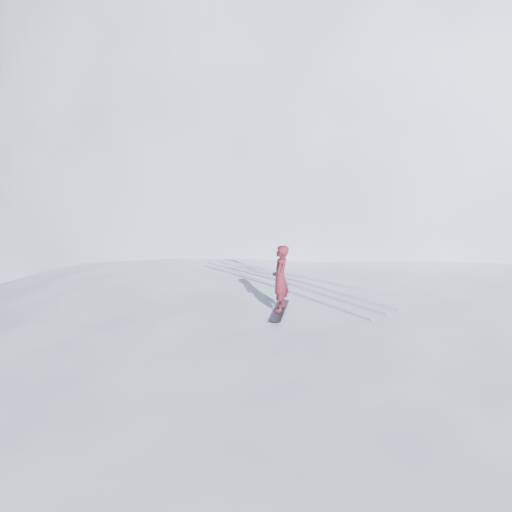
{
  "coord_description": "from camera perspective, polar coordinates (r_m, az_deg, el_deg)",
  "views": [
    {
      "loc": [
        -9.18,
        -4.89,
        7.02
      ],
      "look_at": [
        -2.6,
        4.8,
        3.5
      ],
      "focal_mm": 35.0,
      "sensor_mm": 36.0,
      "label": 1
    }
  ],
  "objects": [
    {
      "name": "ground",
      "position": [
        12.55,
        24.11,
        -18.95
      ],
      "size": [
        400.0,
        400.0,
        0.0
      ],
      "primitive_type": "plane",
      "color": "white",
      "rests_on": "ground"
    },
    {
      "name": "near_ridge",
      "position": [
        14.67,
        16.18,
        -12.6
      ],
      "size": [
        36.0,
        28.0,
        4.8
      ],
      "primitive_type": "ellipsoid",
      "color": "white",
      "rests_on": "ground"
    },
    {
      "name": "summit_peak",
      "position": [
        44.45,
        11.02,
        7.32
      ],
      "size": [
        60.0,
        56.0,
        56.0
      ],
      "primitive_type": "ellipsoid",
      "color": "white",
      "rests_on": "ground"
    },
    {
      "name": "peak_shoulder",
      "position": [
        32.2,
        3.35,
        4.09
      ],
      "size": [
        28.0,
        24.0,
        18.0
      ],
      "primitive_type": "ellipsoid",
      "color": "white",
      "rests_on": "ground"
    },
    {
      "name": "wind_bumps",
      "position": [
        13.14,
        14.67,
        -16.17
      ],
      "size": [
        16.0,
        14.4,
        1.0
      ],
      "color": "white",
      "rests_on": "ground"
    },
    {
      "name": "snowboard",
      "position": [
        11.84,
        2.74,
        -6.21
      ],
      "size": [
        1.13,
        1.1,
        0.02
      ],
      "primitive_type": "cube",
      "rotation": [
        0.0,
        0.0,
        0.76
      ],
      "color": "black",
      "rests_on": "near_ridge"
    },
    {
      "name": "snowboarder",
      "position": [
        11.55,
        2.79,
        -2.56
      ],
      "size": [
        0.67,
        0.67,
        1.57
      ],
      "primitive_type": "imported",
      "rotation": [
        0.0,
        0.0,
        3.91
      ],
      "color": "maroon",
      "rests_on": "snowboard"
    },
    {
      "name": "board_tracks",
      "position": [
        13.7,
        4.48,
        -2.94
      ],
      "size": [
        2.78,
        5.93,
        0.04
      ],
      "color": "silver",
      "rests_on": "ground"
    }
  ]
}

